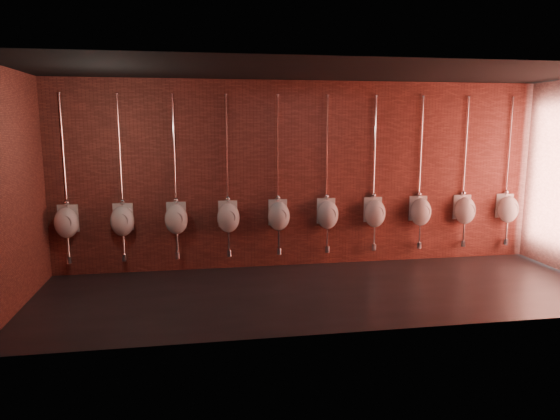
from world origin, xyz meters
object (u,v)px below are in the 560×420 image
at_px(urinal_7, 420,211).
at_px(urinal_1, 122,220).
at_px(urinal_3, 228,217).
at_px(urinal_5, 327,214).
at_px(urinal_6, 375,212).
at_px(urinal_9, 508,208).
at_px(urinal_4, 279,215).
at_px(urinal_0, 67,222).
at_px(urinal_2, 176,218).
at_px(urinal_8, 465,210).

bearing_deg(urinal_7, urinal_1, 180.00).
distance_m(urinal_1, urinal_3, 1.72).
relative_size(urinal_1, urinal_5, 1.00).
bearing_deg(urinal_6, urinal_9, 0.00).
height_order(urinal_1, urinal_4, same).
distance_m(urinal_0, urinal_6, 5.17).
relative_size(urinal_0, urinal_1, 1.00).
relative_size(urinal_1, urinal_4, 1.00).
xyz_separation_m(urinal_2, urinal_5, (2.59, 0.00, 0.00)).
relative_size(urinal_3, urinal_8, 1.00).
bearing_deg(urinal_0, urinal_6, 0.00).
distance_m(urinal_5, urinal_9, 3.45).
bearing_deg(urinal_7, urinal_5, 180.00).
xyz_separation_m(urinal_1, urinal_3, (1.72, 0.00, 0.00)).
distance_m(urinal_3, urinal_4, 0.86).
relative_size(urinal_3, urinal_5, 1.00).
bearing_deg(urinal_5, urinal_7, 0.00).
height_order(urinal_6, urinal_7, same).
height_order(urinal_2, urinal_5, same).
relative_size(urinal_0, urinal_8, 1.00).
xyz_separation_m(urinal_0, urinal_2, (1.72, 0.00, 0.00)).
bearing_deg(urinal_8, urinal_7, 180.00).
distance_m(urinal_1, urinal_4, 2.59).
bearing_deg(urinal_6, urinal_8, 0.00).
bearing_deg(urinal_0, urinal_8, 0.00).
bearing_deg(urinal_3, urinal_9, 0.00).
relative_size(urinal_2, urinal_7, 1.00).
bearing_deg(urinal_9, urinal_3, 180.00).
xyz_separation_m(urinal_0, urinal_8, (6.90, 0.00, 0.00)).
bearing_deg(urinal_2, urinal_5, 0.00).
distance_m(urinal_0, urinal_7, 6.04).
xyz_separation_m(urinal_3, urinal_9, (5.17, 0.00, 0.00)).
bearing_deg(urinal_7, urinal_2, 180.00).
xyz_separation_m(urinal_3, urinal_5, (1.72, 0.00, 0.00)).
xyz_separation_m(urinal_4, urinal_7, (2.59, 0.00, 0.00)).
bearing_deg(urinal_5, urinal_3, 180.00).
bearing_deg(urinal_0, urinal_9, 0.00).
bearing_deg(urinal_4, urinal_1, 180.00).
relative_size(urinal_2, urinal_9, 1.00).
xyz_separation_m(urinal_5, urinal_6, (0.86, 0.00, 0.00)).
xyz_separation_m(urinal_1, urinal_5, (3.45, 0.00, 0.00)).
xyz_separation_m(urinal_3, urinal_8, (4.31, 0.00, 0.00)).
distance_m(urinal_3, urinal_6, 2.59).
height_order(urinal_0, urinal_1, same).
xyz_separation_m(urinal_1, urinal_4, (2.59, 0.00, 0.00)).
xyz_separation_m(urinal_0, urinal_5, (4.31, 0.00, 0.00)).
bearing_deg(urinal_8, urinal_4, 180.00).
distance_m(urinal_5, urinal_8, 2.59).
xyz_separation_m(urinal_2, urinal_7, (4.31, 0.00, 0.00)).
bearing_deg(urinal_7, urinal_4, 180.00).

